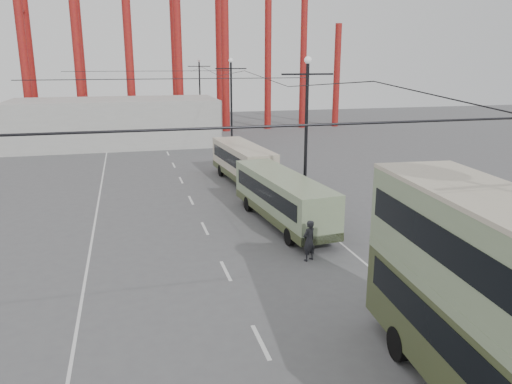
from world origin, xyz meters
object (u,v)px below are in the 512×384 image
object	(u,v)px
single_decker_green	(282,197)
single_decker_cream	(243,162)
double_decker_bus	(508,307)
pedestrian	(309,241)

from	to	relation	value
single_decker_green	single_decker_cream	distance (m)	10.36
double_decker_bus	pedestrian	world-z (taller)	double_decker_bus
double_decker_bus	pedestrian	bearing A→B (deg)	99.19
single_decker_cream	pedestrian	bearing A→B (deg)	-96.86
double_decker_bus	single_decker_cream	size ratio (longest dim) A/B	1.17
single_decker_cream	pedestrian	distance (m)	15.92
double_decker_bus	single_decker_cream	xyz separation A→B (m)	(-0.30, 27.26, -1.63)
single_decker_green	pedestrian	bearing A→B (deg)	-100.14
single_decker_green	pedestrian	xyz separation A→B (m)	(-0.45, -5.53, -0.61)
double_decker_bus	pedestrian	distance (m)	11.61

